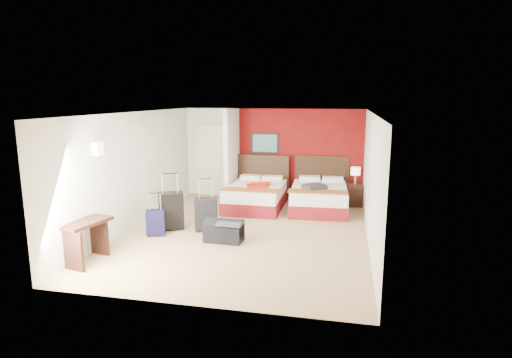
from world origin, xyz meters
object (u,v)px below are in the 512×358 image
(nightstand, at_px, (354,195))
(duffel_bag, at_px, (224,232))
(red_suitcase_open, at_px, (259,185))
(bed_right, at_px, (319,198))
(desk, at_px, (87,242))
(suitcase_navy, at_px, (156,224))
(bed_left, at_px, (256,197))
(suitcase_black, at_px, (171,212))
(suitcase_charcoal, at_px, (206,215))
(table_lamp, at_px, (355,176))

(nightstand, height_order, duffel_bag, nightstand)
(red_suitcase_open, bearing_deg, bed_right, -12.22)
(desk, bearing_deg, red_suitcase_open, 74.19)
(suitcase_navy, bearing_deg, bed_left, 41.55)
(suitcase_black, relative_size, desk, 0.88)
(red_suitcase_open, distance_m, suitcase_charcoal, 2.13)
(nightstand, bearing_deg, red_suitcase_open, -161.91)
(duffel_bag, bearing_deg, red_suitcase_open, 88.88)
(table_lamp, relative_size, desk, 0.50)
(bed_right, bearing_deg, bed_left, -177.78)
(bed_left, xyz_separation_m, suitcase_navy, (-1.55, -2.60, -0.04))
(red_suitcase_open, distance_m, table_lamp, 2.55)
(table_lamp, distance_m, duffel_bag, 4.31)
(desk, bearing_deg, nightstand, 59.57)
(red_suitcase_open, distance_m, desk, 4.61)
(nightstand, xyz_separation_m, table_lamp, (0.00, 0.00, 0.51))
(bed_left, bearing_deg, suitcase_black, -123.50)
(bed_right, distance_m, desk, 5.66)
(suitcase_black, xyz_separation_m, desk, (-0.68, -2.02, -0.02))
(duffel_bag, bearing_deg, desk, -140.24)
(desk, bearing_deg, duffel_bag, 49.42)
(desk, bearing_deg, suitcase_black, 83.93)
(table_lamp, height_order, suitcase_navy, table_lamp)
(desk, bearing_deg, suitcase_navy, 83.30)
(red_suitcase_open, height_order, nightstand, red_suitcase_open)
(nightstand, relative_size, suitcase_charcoal, 0.85)
(bed_left, height_order, desk, desk)
(red_suitcase_open, xyz_separation_m, table_lamp, (2.39, 0.86, 0.17))
(suitcase_black, bearing_deg, desk, -135.41)
(suitcase_charcoal, bearing_deg, duffel_bag, -59.79)
(red_suitcase_open, relative_size, duffel_bag, 0.95)
(table_lamp, xyz_separation_m, desk, (-4.58, -4.91, -0.43))
(nightstand, distance_m, desk, 6.72)
(red_suitcase_open, bearing_deg, nightstand, -1.41)
(suitcase_navy, distance_m, duffel_bag, 1.47)
(bed_left, distance_m, suitcase_black, 2.55)
(bed_right, bearing_deg, red_suitcase_open, -173.70)
(bed_right, relative_size, suitcase_black, 2.53)
(red_suitcase_open, relative_size, desk, 0.81)
(red_suitcase_open, xyz_separation_m, suitcase_black, (-1.51, -2.03, -0.24))
(suitcase_navy, bearing_deg, nightstand, 22.05)
(red_suitcase_open, height_order, desk, desk)
(bed_left, height_order, red_suitcase_open, red_suitcase_open)
(bed_right, height_order, desk, desk)
(table_lamp, height_order, suitcase_charcoal, table_lamp)
(suitcase_charcoal, height_order, desk, desk)
(suitcase_navy, height_order, desk, desk)
(bed_left, relative_size, red_suitcase_open, 2.74)
(bed_right, xyz_separation_m, table_lamp, (0.89, 0.62, 0.50))
(bed_right, bearing_deg, desk, -133.42)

